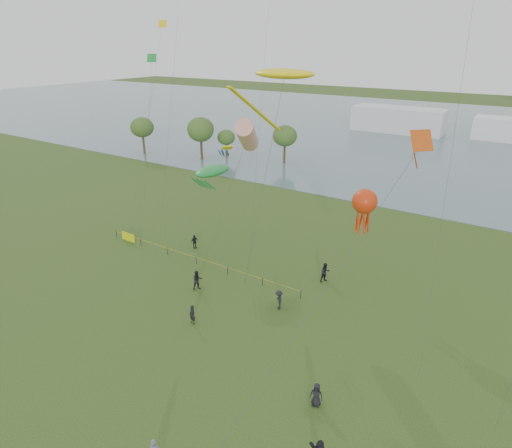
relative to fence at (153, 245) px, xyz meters
The scene contains 16 objects.
ground_plane 20.88m from the fence, 40.96° to the right, with size 400.00×400.00×0.00m, color #253D13.
lake 87.75m from the fence, 79.65° to the left, with size 400.00×120.00×0.08m, color slate.
pavilion_left 81.44m from the fence, 87.35° to the left, with size 22.00×8.00×6.00m, color silver.
trees 39.99m from the fence, 120.19° to the left, with size 32.22×13.33×7.97m.
fence is the anchor object (origin of this frame).
spectator_a 10.14m from the fence, 21.50° to the right, with size 0.92×0.72×1.90m, color black.
spectator_b 17.41m from the fence, ahead, with size 1.13×0.65×1.75m, color black.
spectator_c 4.55m from the fence, 36.80° to the left, with size 0.92×0.38×1.57m, color black.
spectator_d 26.53m from the fence, 22.85° to the right, with size 0.81×0.53×1.66m, color black.
spectator_f 14.74m from the fence, 32.65° to the right, with size 0.61×0.40×1.67m, color black.
spectator_g 19.10m from the fence, 11.77° to the left, with size 0.94×0.73×1.92m, color black.
kite_stingray 23.21m from the fence, 10.26° to the left, with size 5.28×10.13×19.06m.
kite_windsock 16.51m from the fence, 18.41° to the left, with size 6.02×5.01×14.92m.
kite_creature 10.50m from the fence, 44.43° to the left, with size 3.16×7.95×9.00m.
kite_octopus 23.27m from the fence, 13.07° to the left, with size 4.38×8.75×9.42m.
kite_delta 30.41m from the fence, ahead, with size 6.36×13.99×16.29m.
Camera 1 is at (16.40, -15.70, 21.05)m, focal length 30.00 mm.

